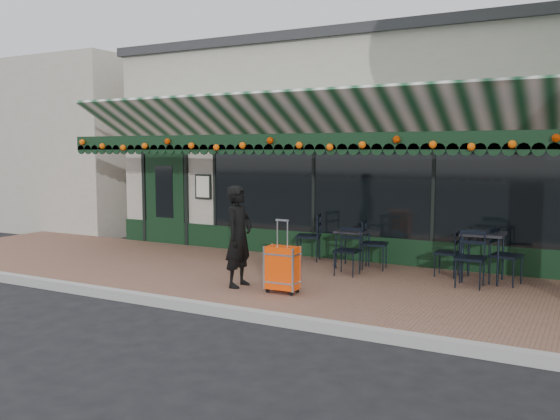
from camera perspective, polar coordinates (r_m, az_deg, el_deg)
The scene contains 15 objects.
ground at distance 8.25m, azimuth -2.27°, elevation -10.48°, with size 80.00×80.00×0.00m, color black.
sidewalk at distance 9.95m, azimuth 3.64°, elevation -7.21°, with size 18.00×4.00×0.15m, color brown.
curb at distance 8.16m, azimuth -2.56°, elevation -10.11°, with size 18.00×0.16×0.15m, color #9E9E99.
restaurant_building at distance 15.19m, azimuth 12.96°, elevation 5.50°, with size 12.00×9.60×4.50m.
neighbor_building_left at distance 22.57m, azimuth -20.81°, elevation 5.64°, with size 12.00×8.00×4.80m, color #B6AD9F.
woman at distance 9.38m, azimuth -3.98°, elevation -2.55°, with size 0.59×0.38×1.60m, color black.
suitcase at distance 9.00m, azimuth 0.23°, elevation -5.67°, with size 0.49×0.28×1.11m.
cafe_table_a at distance 10.29m, azimuth 19.00°, elevation -2.51°, with size 0.66×0.66×0.81m.
cafe_table_b at distance 10.97m, azimuth 7.02°, elevation -2.32°, with size 0.56×0.56×0.69m.
chair_a_left at distance 10.57m, azimuth 15.77°, elevation -4.03°, with size 0.40×0.40×0.79m, color black, non-canonical shape.
chair_a_right at distance 10.21m, azimuth 20.93°, elevation -4.19°, with size 0.46×0.46×0.92m, color black, non-canonical shape.
chair_a_front at distance 9.83m, azimuth 17.83°, elevation -4.50°, with size 0.45×0.45×0.90m, color black, non-canonical shape.
chair_b_left at distance 11.62m, azimuth 2.75°, elevation -2.58°, with size 0.47×0.47×0.94m, color black, non-canonical shape.
chair_b_right at distance 10.92m, azimuth 9.09°, elevation -3.29°, with size 0.45×0.45×0.90m, color black, non-canonical shape.
chair_b_front at distance 10.34m, azimuth 6.48°, elevation -3.97°, with size 0.41×0.41×0.83m, color black, non-canonical shape.
Camera 1 is at (4.03, -6.81, 2.31)m, focal length 38.00 mm.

